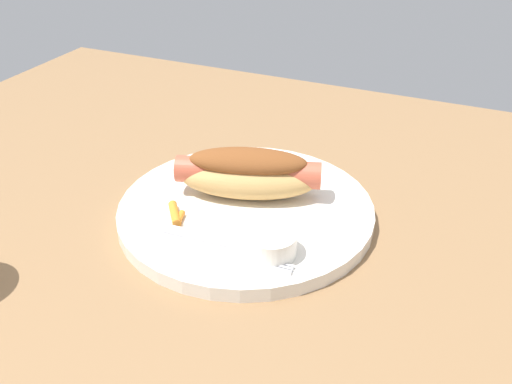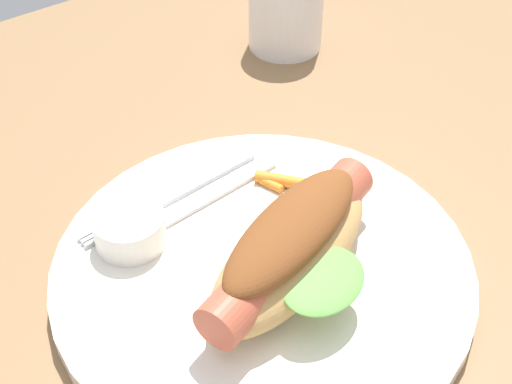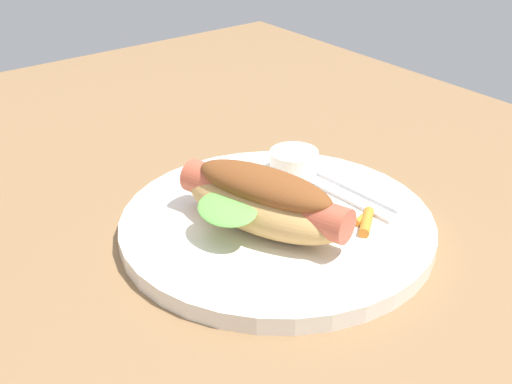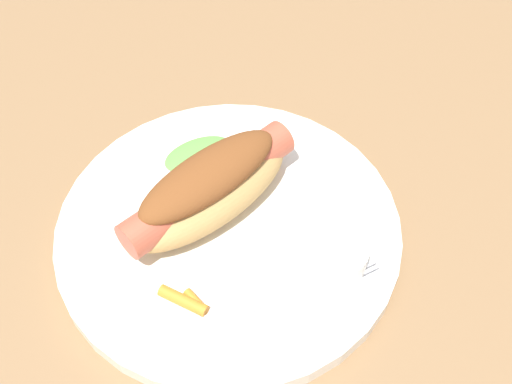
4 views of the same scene
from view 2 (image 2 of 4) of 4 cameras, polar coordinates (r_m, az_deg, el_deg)
The scene contains 8 objects.
ground_plane at distance 50.49cm, azimuth -1.75°, elevation -7.73°, with size 120.00×90.00×1.80cm, color olive.
plate at distance 49.34cm, azimuth 0.53°, elevation -6.26°, with size 28.79×28.79×1.60cm, color white.
hot_dog at distance 45.81cm, azimuth 2.89°, elevation -4.40°, with size 16.92×11.46×5.76cm.
sauce_ramekin at distance 50.00cm, azimuth -10.07°, elevation -2.95°, with size 4.99×4.99×2.43cm, color white.
fork at distance 53.79cm, azimuth -6.47°, elevation -0.11°, with size 15.41×2.00×0.40cm.
knife at distance 53.20cm, azimuth -4.23°, elevation -0.52°, with size 13.32×1.40×0.36cm, color silver.
carrot_garnish at distance 54.14cm, azimuth 1.88°, elevation 0.87°, with size 3.21×3.77×0.95cm.
drinking_cup at distance 72.80cm, azimuth 2.39°, elevation 14.33°, with size 7.38×7.38×7.92cm, color white.
Camera 2 is at (18.82, 26.86, 37.49)cm, focal length 50.05 mm.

